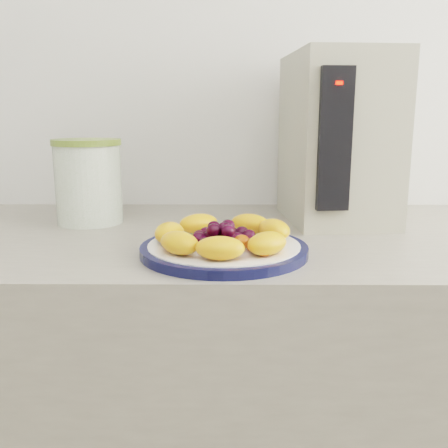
{
  "coord_description": "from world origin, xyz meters",
  "views": [
    {
      "loc": [
        0.01,
        0.27,
        1.12
      ],
      "look_at": [
        0.0,
        1.05,
        0.95
      ],
      "focal_mm": 40.0,
      "sensor_mm": 36.0,
      "label": 1
    }
  ],
  "objects": [
    {
      "name": "canister_lid",
      "position": [
        -0.28,
        1.29,
        1.07
      ],
      "size": [
        0.17,
        0.17,
        0.01
      ],
      "primitive_type": "cylinder",
      "rotation": [
        0.0,
        0.0,
        -0.22
      ],
      "color": "olive",
      "rests_on": "canister"
    },
    {
      "name": "appliance_led",
      "position": [
        0.2,
        1.16,
        1.17
      ],
      "size": [
        0.01,
        0.01,
        0.01
      ],
      "primitive_type": "cube",
      "rotation": [
        0.0,
        0.0,
        0.09
      ],
      "color": "#FF0C05",
      "rests_on": "appliance_panel"
    },
    {
      "name": "canister",
      "position": [
        -0.28,
        1.29,
        0.98
      ],
      "size": [
        0.16,
        0.16,
        0.16
      ],
      "primitive_type": "cylinder",
      "rotation": [
        0.0,
        0.0,
        -0.22
      ],
      "color": "#39661A",
      "rests_on": "counter"
    },
    {
      "name": "plate_face",
      "position": [
        0.0,
        1.05,
        0.91
      ],
      "size": [
        0.24,
        0.24,
        0.02
      ],
      "primitive_type": "cylinder",
      "color": "white",
      "rests_on": "counter"
    },
    {
      "name": "fruit_plate",
      "position": [
        0.0,
        1.04,
        0.93
      ],
      "size": [
        0.23,
        0.23,
        0.04
      ],
      "color": "orange",
      "rests_on": "plate_face"
    },
    {
      "name": "wall_back",
      "position": [
        0.0,
        1.51,
        1.3
      ],
      "size": [
        3.5,
        0.02,
        2.6
      ],
      "primitive_type": "cube",
      "color": "silver",
      "rests_on": "floor"
    },
    {
      "name": "plate_rim",
      "position": [
        0.0,
        1.05,
        0.91
      ],
      "size": [
        0.27,
        0.27,
        0.01
      ],
      "primitive_type": "cylinder",
      "color": "#0E1339",
      "rests_on": "counter"
    },
    {
      "name": "counter",
      "position": [
        0.0,
        1.2,
        0.45
      ],
      "size": [
        3.5,
        0.6,
        0.9
      ],
      "primitive_type": "cube",
      "color": "gray",
      "rests_on": "floor"
    },
    {
      "name": "appliance_panel",
      "position": [
        0.2,
        1.17,
        1.08
      ],
      "size": [
        0.06,
        0.02,
        0.25
      ],
      "primitive_type": "cube",
      "rotation": [
        0.0,
        0.0,
        0.09
      ],
      "color": "black",
      "rests_on": "appliance_body"
    },
    {
      "name": "appliance_body",
      "position": [
        0.24,
        1.32,
        1.07
      ],
      "size": [
        0.22,
        0.29,
        0.34
      ],
      "primitive_type": "cube",
      "rotation": [
        0.0,
        0.0,
        0.09
      ],
      "color": "#A5A08B",
      "rests_on": "counter"
    }
  ]
}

